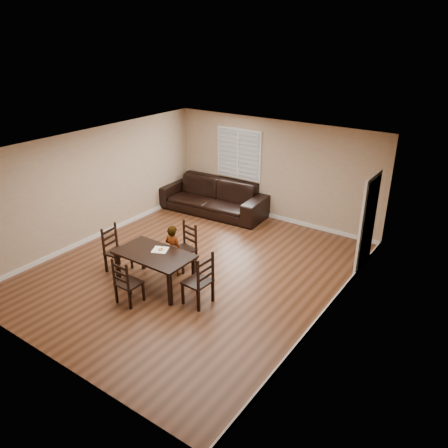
{
  "coord_description": "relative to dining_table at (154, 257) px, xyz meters",
  "views": [
    {
      "loc": [
        5.26,
        -6.42,
        4.77
      ],
      "look_at": [
        0.44,
        0.52,
        1.0
      ],
      "focal_mm": 35.0,
      "sensor_mm": 36.0,
      "label": 1
    }
  ],
  "objects": [
    {
      "name": "chair_near",
      "position": [
        0.03,
        1.0,
        -0.18
      ],
      "size": [
        0.54,
        0.51,
        1.02
      ],
      "rotation": [
        0.0,
        0.0,
        -0.2
      ],
      "color": "black",
      "rests_on": "ground"
    },
    {
      "name": "chair_left",
      "position": [
        -1.2,
        -0.01,
        -0.19
      ],
      "size": [
        0.47,
        0.49,
        1.01
      ],
      "rotation": [
        0.0,
        0.0,
        1.67
      ],
      "color": "black",
      "rests_on": "ground"
    },
    {
      "name": "sofa",
      "position": [
        -1.38,
        3.85,
        -0.19
      ],
      "size": [
        3.21,
        1.44,
        0.92
      ],
      "primitive_type": "imported",
      "rotation": [
        0.0,
        0.0,
        0.07
      ],
      "color": "black",
      "rests_on": "ground"
    },
    {
      "name": "ground",
      "position": [
        0.22,
        0.94,
        -0.65
      ],
      "size": [
        7.0,
        7.0,
        0.0
      ],
      "primitive_type": "plane",
      "color": "brown",
      "rests_on": "ground"
    },
    {
      "name": "chair_far",
      "position": [
        -0.0,
        -0.83,
        -0.21
      ],
      "size": [
        0.43,
        0.41,
        0.95
      ],
      "rotation": [
        0.0,
        0.0,
        3.13
      ],
      "color": "black",
      "rests_on": "ground"
    },
    {
      "name": "donut",
      "position": [
        0.02,
        0.18,
        0.11
      ],
      "size": [
        0.11,
        0.11,
        0.04
      ],
      "color": "#C28945",
      "rests_on": "napkin"
    },
    {
      "name": "room",
      "position": [
        0.26,
        1.12,
        1.16
      ],
      "size": [
        6.04,
        7.04,
        2.72
      ],
      "color": "tan",
      "rests_on": "ground"
    },
    {
      "name": "napkin",
      "position": [
        0.0,
        0.18,
        0.09
      ],
      "size": [
        0.39,
        0.39,
        0.0
      ],
      "primitive_type": "cube",
      "rotation": [
        0.0,
        0.0,
        0.43
      ],
      "color": "white",
      "rests_on": "dining_table"
    },
    {
      "name": "child",
      "position": [
        0.0,
        0.57,
        -0.09
      ],
      "size": [
        0.41,
        0.28,
        1.12
      ],
      "primitive_type": "imported",
      "rotation": [
        0.0,
        0.0,
        3.16
      ],
      "color": "gray",
      "rests_on": "ground"
    },
    {
      "name": "dining_table",
      "position": [
        0.0,
        0.0,
        0.0
      ],
      "size": [
        1.57,
        0.89,
        0.74
      ],
      "rotation": [
        0.0,
        0.0,
        -0.0
      ],
      "color": "black",
      "rests_on": "ground"
    },
    {
      "name": "chair_right",
      "position": [
        1.21,
        -0.01,
        -0.16
      ],
      "size": [
        0.47,
        0.5,
        1.07
      ],
      "rotation": [
        0.0,
        0.0,
        -1.62
      ],
      "color": "black",
      "rests_on": "ground"
    }
  ]
}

